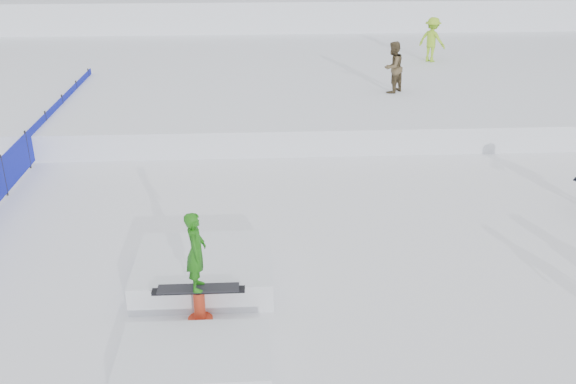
{
  "coord_description": "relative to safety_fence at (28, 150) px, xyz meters",
  "views": [
    {
      "loc": [
        -0.22,
        -10.58,
        6.63
      ],
      "look_at": [
        0.5,
        2.0,
        1.1
      ],
      "focal_mm": 40.0,
      "sensor_mm": 36.0,
      "label": 1
    }
  ],
  "objects": [
    {
      "name": "ground",
      "position": [
        6.5,
        -6.6,
        -0.55
      ],
      "size": [
        120.0,
        120.0,
        0.0
      ],
      "primitive_type": "plane",
      "color": "white"
    },
    {
      "name": "walker_olive",
      "position": [
        11.16,
        4.61,
        1.13
      ],
      "size": [
        1.08,
        1.08,
        1.77
      ],
      "primitive_type": "imported",
      "rotation": [
        0.0,
        0.0,
        3.9
      ],
      "color": "brown",
      "rests_on": "snow_midrise"
    },
    {
      "name": "snow_berm",
      "position": [
        6.5,
        23.4,
        0.65
      ],
      "size": [
        60.0,
        14.0,
        2.4
      ],
      "primitive_type": "cube",
      "color": "white",
      "rests_on": "ground"
    },
    {
      "name": "walker_ygreen",
      "position": [
        13.84,
        9.5,
        1.16
      ],
      "size": [
        1.32,
        1.31,
        1.83
      ],
      "primitive_type": "imported",
      "rotation": [
        0.0,
        0.0,
        2.38
      ],
      "color": "#95CE26",
      "rests_on": "snow_midrise"
    },
    {
      "name": "snow_midrise",
      "position": [
        6.5,
        9.4,
        -0.15
      ],
      "size": [
        50.0,
        18.0,
        0.8
      ],
      "primitive_type": "cube",
      "color": "white",
      "rests_on": "ground"
    },
    {
      "name": "safety_fence",
      "position": [
        0.0,
        0.0,
        0.0
      ],
      "size": [
        0.05,
        16.0,
        1.1
      ],
      "color": "#121BAD",
      "rests_on": "ground"
    },
    {
      "name": "jib_rail_feature",
      "position": [
        5.28,
        -7.1,
        -0.25
      ],
      "size": [
        2.6,
        4.4,
        2.11
      ],
      "color": "white",
      "rests_on": "ground"
    }
  ]
}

